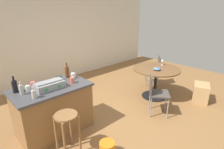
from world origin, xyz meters
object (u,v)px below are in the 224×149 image
Objects in this scene: plastic_bucket at (107,149)px; kitchen_island at (54,109)px; folding_chair_near at (155,68)px; folding_chair_far at (156,91)px; wooden_stool at (67,125)px; cup_3 at (33,84)px; cardboard_box at (201,92)px; toolbox at (50,85)px; cup_1 at (73,76)px; bottle_3 at (15,86)px; dining_table at (156,75)px; cup_4 at (28,88)px; bottle_2 at (34,94)px; wine_glass at (162,61)px; bottle_0 at (21,90)px; serving_bowl at (157,69)px; bottle_1 at (67,72)px; cup_0 at (72,80)px; cup_2 at (59,78)px.

kitchen_island is at bearing 103.48° from plastic_bucket.
folding_chair_far is (-1.38, -0.97, 0.02)m from folding_chair_near.
wooden_stool is 5.92× the size of cup_3.
cardboard_box is 1.99× the size of plastic_bucket.
toolbox reaches higher than cup_1.
wooden_stool reaches higher than cardboard_box.
cardboard_box is (3.67, -1.56, -0.78)m from bottle_3.
folding_chair_far is (-0.69, -0.47, -0.07)m from dining_table.
kitchen_island reaches higher than dining_table.
plastic_bucket is at bearing -76.52° from kitchen_island.
bottle_3 is at bearing 174.72° from cup_1.
cup_3 is 0.16m from cup_4.
bottle_2 is at bearing 162.04° from folding_chair_far.
cup_4 is at bearing 115.95° from plastic_bucket.
bottle_2 reaches higher than folding_chair_near.
cardboard_box is (0.30, -0.96, -0.66)m from wine_glass.
bottle_3 is (-0.14, 0.41, 0.04)m from bottle_2.
bottle_0 is 0.32m from cup_3.
bottle_2 is 1.02× the size of serving_bowl.
toolbox is (-0.05, -0.07, 0.51)m from kitchen_island.
plastic_bucket is (-2.13, -0.57, -0.68)m from serving_bowl.
folding_chair_near is at bearing 0.42° from kitchen_island.
cup_3 is 0.81× the size of wine_glass.
cup_1 is 1.49m from plastic_bucket.
cardboard_box is (3.62, -1.41, -0.75)m from bottle_0.
kitchen_island is 9.11× the size of wine_glass.
cup_1 reaches higher than cardboard_box.
bottle_0 is 3.96m from cardboard_box.
kitchen_island is at bearing -155.26° from bottle_1.
cup_4 is at bearing 106.23° from wooden_stool.
bottle_1 is (-1.39, 1.15, 0.48)m from folding_chair_far.
bottle_0 is at bearing 179.83° from folding_chair_near.
cup_3 is at bearing 6.93° from bottle_3.
wine_glass is (2.50, -0.32, -0.06)m from cup_0.
bottle_2 is 0.35m from cup_4.
kitchen_island is 2.93m from wine_glass.
folding_chair_near is at bearing 35.74° from dining_table.
cup_2 is at bearing 3.58° from cup_4.
cup_3 is 1.07× the size of cup_4.
cup_3 is (-0.66, 0.01, -0.07)m from bottle_1.
cup_4 is (-0.29, 0.19, -0.02)m from toolbox.
folding_chair_near is at bearing -1.42° from cup_1.
bottle_3 is (-0.46, 0.25, 0.04)m from toolbox.
wooden_stool is 6.37× the size of cup_4.
bottle_1 is at bearing 149.70° from cardboard_box.
cup_0 is 1.05× the size of cup_2.
bottle_2 is 0.38× the size of cardboard_box.
bottle_1 is at bearing 161.77° from dining_table.
wooden_stool is 2.50× the size of bottle_3.
plastic_bucket is (0.04, -1.30, -0.81)m from cup_2.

